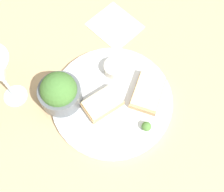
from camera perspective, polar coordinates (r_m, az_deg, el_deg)
name	(u,v)px	position (r m, az deg, el deg)	size (l,w,h in m)	color
ground_plane	(112,101)	(0.72, 0.00, -1.09)	(4.00, 4.00, 0.00)	tan
dinner_plate	(112,100)	(0.71, 0.00, -0.88)	(0.31, 0.31, 0.01)	silver
salad_bowl	(60,92)	(0.68, -10.60, 0.80)	(0.10, 0.10, 0.10)	#4C5156
sauce_ramekin	(115,68)	(0.73, 0.56, 5.71)	(0.06, 0.06, 0.03)	beige
cheese_toast_near	(148,92)	(0.71, 7.31, 0.80)	(0.12, 0.12, 0.03)	tan
cheese_toast_far	(103,105)	(0.69, -1.81, -1.74)	(0.09, 0.06, 0.03)	tan
garnish	(146,126)	(0.67, 7.01, -6.15)	(0.02, 0.02, 0.02)	#477533
napkin	(115,25)	(0.84, 0.54, 14.14)	(0.14, 0.15, 0.01)	beige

